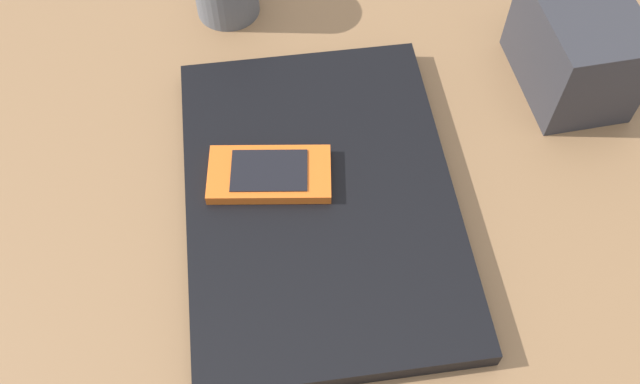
# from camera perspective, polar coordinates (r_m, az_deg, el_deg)

# --- Properties ---
(desk_surface) EXTENTS (1.20, 0.80, 0.03)m
(desk_surface) POSITION_cam_1_polar(r_m,az_deg,el_deg) (0.64, 3.61, -4.90)
(desk_surface) COLOR olive
(desk_surface) RESTS_ON ground
(laptop_closed) EXTENTS (0.37, 0.28, 0.02)m
(laptop_closed) POSITION_cam_1_polar(r_m,az_deg,el_deg) (0.64, -0.00, -0.47)
(laptop_closed) COLOR black
(laptop_closed) RESTS_ON desk_surface
(cell_phone_on_laptop) EXTENTS (0.08, 0.12, 0.01)m
(cell_phone_on_laptop) POSITION_cam_1_polar(r_m,az_deg,el_deg) (0.64, -4.22, 1.51)
(cell_phone_on_laptop) COLOR orange
(cell_phone_on_laptop) RESTS_ON laptop_closed
(desk_organizer) EXTENTS (0.14, 0.10, 0.10)m
(desk_organizer) POSITION_cam_1_polar(r_m,az_deg,el_deg) (0.75, 20.53, 11.21)
(desk_organizer) COLOR #2D2D33
(desk_organizer) RESTS_ON desk_surface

